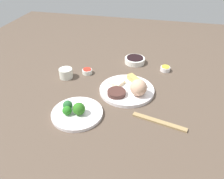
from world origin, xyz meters
TOP-DOWN VIEW (x-y plane):
  - tabletop at (0.00, 0.00)m, footprint 2.20×2.20m
  - main_plate at (0.03, 0.04)m, footprint 0.26×0.26m
  - rice_scoop at (0.07, 0.09)m, footprint 0.08×0.08m
  - spring_roll at (-0.03, 0.07)m, footprint 0.10×0.10m
  - crab_rangoon_wonton at (-0.00, -0.02)m, footprint 0.08×0.08m
  - stir_fry_heap at (0.09, 0.00)m, footprint 0.08×0.08m
  - broccoli_plate at (0.24, -0.13)m, footprint 0.21×0.21m
  - broccoli_floret_0 at (0.25, -0.12)m, footprint 0.05×0.05m
  - broccoli_floret_1 at (0.26, -0.16)m, footprint 0.04×0.04m
  - broccoli_floret_2 at (0.23, -0.17)m, footprint 0.04×0.04m
  - soy_sauce_bowl at (-0.27, 0.03)m, footprint 0.11×0.11m
  - soy_sauce_bowl_liquid at (-0.27, 0.03)m, footprint 0.09×0.09m
  - sauce_ramekin_sweet_and_sour at (-0.09, -0.20)m, footprint 0.05×0.05m
  - sauce_ramekin_sweet_and_sour_liquid at (-0.09, -0.20)m, footprint 0.04×0.04m
  - sauce_ramekin_hot_mustard at (-0.21, 0.21)m, footprint 0.05×0.05m
  - sauce_ramekin_hot_mustard_liquid at (-0.21, 0.21)m, footprint 0.04×0.04m
  - teacup at (-0.02, -0.29)m, footprint 0.07×0.07m
  - chopsticks_pair at (0.21, 0.20)m, footprint 0.07×0.22m

SIDE VIEW (x-z plane):
  - tabletop at x=0.00m, z-range 0.00..0.02m
  - chopsticks_pair at x=0.21m, z-range 0.02..0.03m
  - broccoli_plate at x=0.24m, z-range 0.02..0.03m
  - main_plate at x=0.03m, z-range 0.02..0.04m
  - sauce_ramekin_sweet_and_sour at x=-0.09m, z-range 0.02..0.04m
  - sauce_ramekin_hot_mustard at x=-0.21m, z-range 0.02..0.04m
  - soy_sauce_bowl at x=-0.27m, z-range 0.02..0.05m
  - crab_rangoon_wonton at x=0.00m, z-range 0.04..0.05m
  - teacup at x=-0.02m, z-range 0.02..0.07m
  - sauce_ramekin_sweet_and_sour_liquid at x=-0.09m, z-range 0.04..0.05m
  - sauce_ramekin_hot_mustard_liquid at x=-0.21m, z-range 0.04..0.05m
  - stir_fry_heap at x=0.09m, z-range 0.04..0.05m
  - spring_roll at x=-0.03m, z-range 0.04..0.06m
  - soy_sauce_bowl_liquid at x=-0.27m, z-range 0.05..0.05m
  - broccoli_floret_1 at x=0.26m, z-range 0.03..0.07m
  - broccoli_floret_2 at x=0.23m, z-range 0.03..0.07m
  - broccoli_floret_0 at x=0.25m, z-range 0.03..0.08m
  - rice_scoop at x=0.07m, z-range 0.04..0.11m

